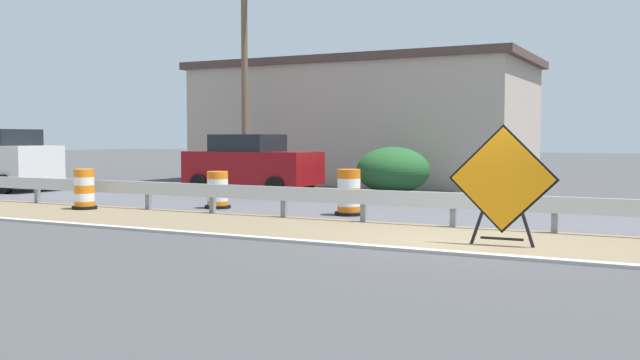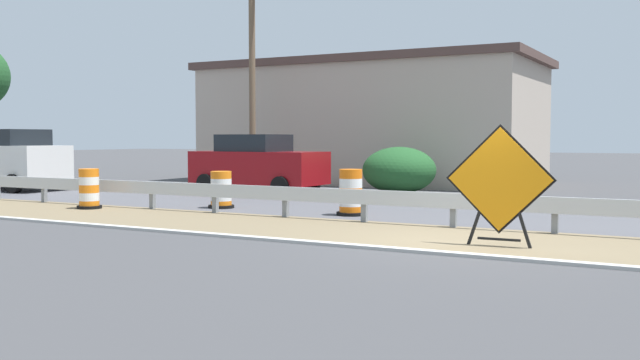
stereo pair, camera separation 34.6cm
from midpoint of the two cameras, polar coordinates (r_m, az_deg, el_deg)
name	(u,v)px [view 2 (the right image)]	position (r m, az deg, el deg)	size (l,w,h in m)	color
ground_plane	(465,244)	(12.71, 12.24, -4.99)	(160.00, 160.00, 0.00)	#3D3D3F
median_dirt_strip	(474,240)	(13.23, 12.90, -4.65)	(3.49, 120.00, 0.01)	#706047
far_lane_asphalt	(537,213)	(18.39, 17.38, -2.49)	(7.17, 120.00, 0.00)	#4C4C51
curb_near_edge	(440,254)	(11.48, 10.41, -5.84)	(0.20, 120.00, 0.11)	#ADADA8
guardrail_median	(363,198)	(15.58, 4.09, -1.47)	(0.18, 42.20, 0.71)	silver
warning_sign_diamond	(500,183)	(12.43, 14.87, -0.22)	(0.11, 1.85, 2.07)	black
traffic_barrel_nearest	(351,195)	(16.92, 3.05, -1.16)	(0.68, 0.68, 1.09)	orange
traffic_barrel_close	(221,192)	(18.81, -7.35, -0.92)	(0.68, 0.68, 0.96)	orange
traffic_barrel_mid	(89,191)	(19.40, -17.41, -0.82)	(0.63, 0.63, 1.03)	orange
car_lead_far_lane	(12,160)	(27.23, -22.99, 1.49)	(2.19, 4.07, 2.13)	silver
car_mid_far_lane	(258,164)	(23.82, -4.58, 1.30)	(2.17, 4.56, 1.94)	maroon
roadside_shop_near	(372,122)	(29.92, 4.48, 4.63)	(6.92, 13.67, 4.96)	#AD9E8E
utility_pole_near	(252,80)	(27.20, -5.05, 7.91)	(0.24, 1.80, 7.67)	brown
bush_roadside	(399,170)	(23.64, 6.74, 0.78)	(2.42, 2.42, 1.54)	#1E4C23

